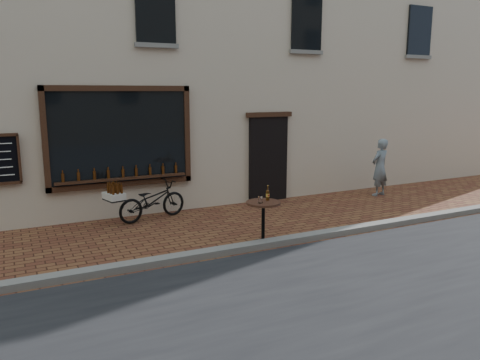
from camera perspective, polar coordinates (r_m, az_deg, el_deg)
name	(u,v)px	position (r m, az deg, el deg)	size (l,w,h in m)	color
ground	(272,250)	(8.64, 3.87, -8.51)	(90.00, 90.00, 0.00)	#592B1C
kerb	(266,244)	(8.78, 3.21, -7.76)	(90.00, 0.25, 0.12)	slate
shop_building	(159,14)	(14.30, -9.89, 19.28)	(28.00, 6.20, 10.00)	#BFB096
cargo_bicycle	(151,200)	(10.66, -10.80, -2.46)	(1.97, 0.98, 0.93)	black
bistro_table	(263,214)	(8.76, 2.86, -4.17)	(0.65, 0.65, 1.11)	black
pedestrian	(380,167)	(13.42, 16.68, 1.49)	(0.57, 0.38, 1.57)	slate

